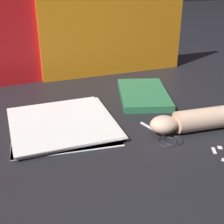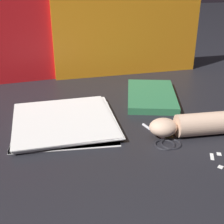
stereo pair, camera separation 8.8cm
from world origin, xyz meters
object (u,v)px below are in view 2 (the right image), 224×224
object	(u,v)px
paper_stack	(65,121)
scissors	(165,139)
book_closed	(151,96)
hand_forearm	(203,124)

from	to	relation	value
paper_stack	scissors	distance (m)	0.30
paper_stack	book_closed	bearing A→B (deg)	22.27
book_closed	scissors	size ratio (longest dim) A/B	1.89
book_closed	hand_forearm	distance (m)	0.28
paper_stack	book_closed	xyz separation A→B (m)	(0.32, 0.13, 0.00)
hand_forearm	paper_stack	bearing A→B (deg)	158.70
scissors	hand_forearm	size ratio (longest dim) A/B	0.55
paper_stack	book_closed	size ratio (longest dim) A/B	1.05
paper_stack	scissors	world-z (taller)	paper_stack
scissors	hand_forearm	xyz separation A→B (m)	(0.12, 0.01, 0.03)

